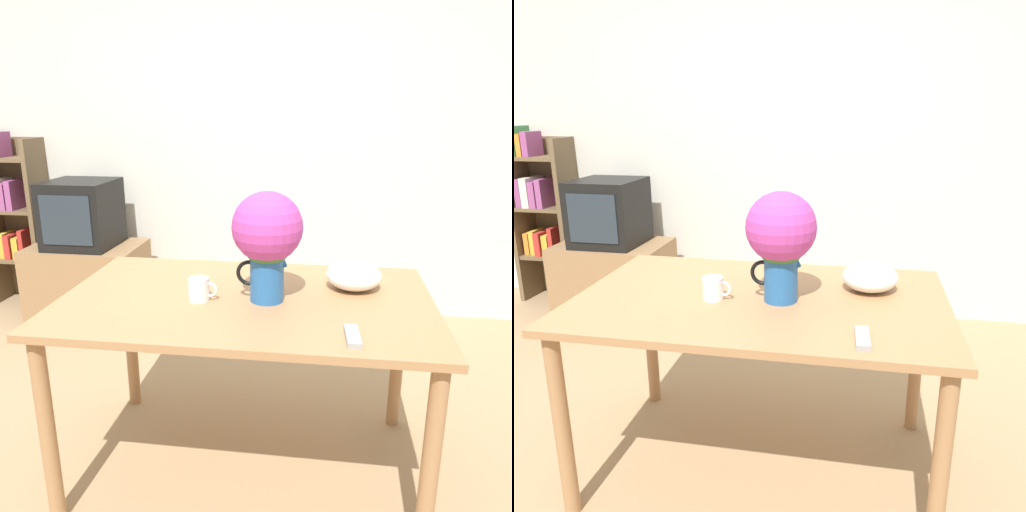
{
  "view_description": "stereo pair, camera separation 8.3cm",
  "coord_description": "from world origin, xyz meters",
  "views": [
    {
      "loc": [
        0.53,
        -1.69,
        1.52
      ],
      "look_at": [
        0.27,
        0.12,
        0.98
      ],
      "focal_mm": 35.0,
      "sensor_mm": 36.0,
      "label": 1
    },
    {
      "loc": [
        0.61,
        -1.68,
        1.52
      ],
      "look_at": [
        0.27,
        0.12,
        0.98
      ],
      "focal_mm": 35.0,
      "sensor_mm": 36.0,
      "label": 2
    }
  ],
  "objects": [
    {
      "name": "coffee_mug",
      "position": [
        0.05,
        0.09,
        0.84
      ],
      "size": [
        0.12,
        0.08,
        0.09
      ],
      "color": "white",
      "rests_on": "table"
    },
    {
      "name": "ground_plane",
      "position": [
        0.0,
        0.0,
        0.0
      ],
      "size": [
        12.0,
        12.0,
        0.0
      ],
      "primitive_type": "plane",
      "color": "#9E7F5B"
    },
    {
      "name": "bookshelf",
      "position": [
        -1.9,
        1.87,
        0.74
      ],
      "size": [
        0.46,
        0.29,
        1.4
      ],
      "color": "brown",
      "rests_on": "ground_plane"
    },
    {
      "name": "flower_vase",
      "position": [
        0.31,
        0.12,
        1.06
      ],
      "size": [
        0.27,
        0.27,
        0.43
      ],
      "color": "#235B9E",
      "rests_on": "table"
    },
    {
      "name": "tv_set",
      "position": [
        -1.19,
        1.6,
        0.8
      ],
      "size": [
        0.46,
        0.48,
        0.47
      ],
      "color": "black",
      "rests_on": "tv_stand"
    },
    {
      "name": "remote_control",
      "position": [
        0.63,
        -0.18,
        0.81
      ],
      "size": [
        0.05,
        0.15,
        0.02
      ],
      "color": "#999999",
      "rests_on": "table"
    },
    {
      "name": "tv_stand",
      "position": [
        -1.19,
        1.6,
        0.28
      ],
      "size": [
        0.79,
        0.54,
        0.57
      ],
      "color": "#8E6B47",
      "rests_on": "ground_plane"
    },
    {
      "name": "wall_back",
      "position": [
        0.0,
        2.02,
        1.3
      ],
      "size": [
        8.0,
        0.05,
        2.6
      ],
      "color": "silver",
      "rests_on": "ground_plane"
    },
    {
      "name": "white_bowl",
      "position": [
        0.66,
        0.3,
        0.86
      ],
      "size": [
        0.23,
        0.23,
        0.12
      ],
      "color": "white",
      "rests_on": "table"
    },
    {
      "name": "table",
      "position": [
        0.23,
        0.15,
        0.7
      ],
      "size": [
        1.47,
        0.93,
        0.8
      ],
      "color": "#A3754C",
      "rests_on": "ground_plane"
    }
  ]
}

